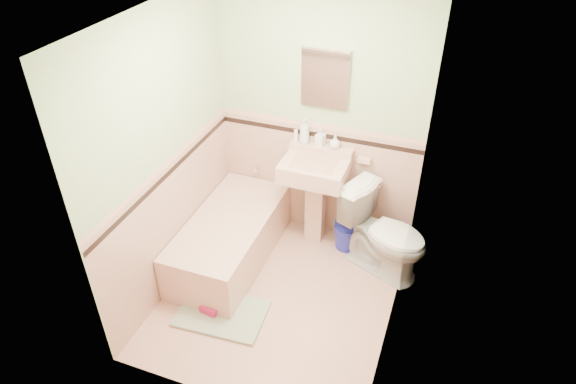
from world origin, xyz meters
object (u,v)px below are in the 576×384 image
(shoe, at_px, (209,310))
(bucket, at_px, (347,236))
(soap_bottle_left, at_px, (305,131))
(medicine_cabinet, at_px, (325,78))
(soap_bottle_mid, at_px, (320,137))
(toilet, at_px, (385,233))
(bathtub, at_px, (230,240))
(sink, at_px, (314,203))
(soap_bottle_right, at_px, (335,142))

(shoe, bearing_deg, bucket, 63.62)
(soap_bottle_left, bearing_deg, medicine_cabinet, 9.95)
(soap_bottle_mid, distance_m, toilet, 1.08)
(medicine_cabinet, height_order, toilet, medicine_cabinet)
(bathtub, relative_size, sink, 1.55)
(bathtub, bearing_deg, soap_bottle_left, 54.36)
(soap_bottle_mid, height_order, shoe, soap_bottle_mid)
(sink, bearing_deg, soap_bottle_right, 53.99)
(bathtub, distance_m, shoe, 0.78)
(bathtub, distance_m, toilet, 1.49)
(medicine_cabinet, height_order, soap_bottle_left, medicine_cabinet)
(medicine_cabinet, xyz_separation_m, soap_bottle_left, (-0.17, -0.03, -0.54))
(bathtub, relative_size, toilet, 1.77)
(shoe, bearing_deg, toilet, 49.16)
(soap_bottle_left, distance_m, bucket, 1.16)
(sink, relative_size, soap_bottle_mid, 5.44)
(sink, height_order, soap_bottle_mid, soap_bottle_mid)
(soap_bottle_mid, height_order, soap_bottle_right, soap_bottle_mid)
(soap_bottle_mid, xyz_separation_m, toilet, (0.76, -0.33, -0.70))
(bathtub, relative_size, soap_bottle_mid, 8.44)
(bathtub, distance_m, soap_bottle_mid, 1.32)
(soap_bottle_mid, distance_m, soap_bottle_right, 0.15)
(soap_bottle_mid, bearing_deg, soap_bottle_left, 180.00)
(bathtub, bearing_deg, bucket, 28.32)
(bathtub, distance_m, sink, 0.90)
(soap_bottle_right, distance_m, shoe, 1.91)
(bathtub, xyz_separation_m, medicine_cabinet, (0.68, 0.74, 1.47))
(soap_bottle_left, height_order, soap_bottle_right, soap_bottle_left)
(soap_bottle_mid, bearing_deg, toilet, -23.81)
(soap_bottle_right, bearing_deg, bathtub, -138.79)
(sink, xyz_separation_m, soap_bottle_left, (-0.17, 0.18, 0.67))
(bathtub, bearing_deg, soap_bottle_mid, 46.77)
(sink, xyz_separation_m, bucket, (0.35, 0.03, -0.35))
(soap_bottle_mid, bearing_deg, shoe, -109.96)
(shoe, bearing_deg, bathtub, 108.64)
(sink, height_order, shoe, sink)
(sink, height_order, medicine_cabinet, medicine_cabinet)
(soap_bottle_mid, distance_m, bucket, 1.06)
(soap_bottle_mid, relative_size, toilet, 0.21)
(toilet, bearing_deg, soap_bottle_left, 92.33)
(bathtub, bearing_deg, soap_bottle_right, 41.21)
(soap_bottle_mid, distance_m, shoe, 1.88)
(soap_bottle_right, bearing_deg, toilet, -28.56)
(medicine_cabinet, distance_m, soap_bottle_left, 0.57)
(soap_bottle_left, distance_m, soap_bottle_mid, 0.16)
(shoe, bearing_deg, soap_bottle_mid, 78.13)
(bucket, bearing_deg, sink, -175.71)
(medicine_cabinet, xyz_separation_m, shoe, (-0.54, -1.49, -1.64))
(bathtub, height_order, soap_bottle_mid, soap_bottle_mid)
(sink, bearing_deg, bathtub, -142.07)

